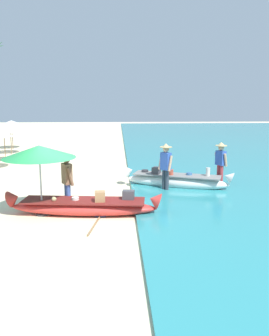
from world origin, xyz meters
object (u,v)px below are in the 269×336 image
at_px(boat_white_midground, 176,181).
at_px(person_vendor_assistant, 221,161).
at_px(person_tourist_customer, 67,180).
at_px(patio_umbrella_large, 39,152).
at_px(paddle, 97,222).
at_px(boat_red_foreground, 84,206).
at_px(person_vendor_hatted, 166,164).

bearing_deg(boat_white_midground, person_vendor_assistant, 2.63).
relative_size(person_tourist_customer, person_vendor_assistant, 0.95).
height_order(patio_umbrella_large, paddle, patio_umbrella_large).
height_order(boat_white_midground, paddle, boat_white_midground).
xyz_separation_m(boat_red_foreground, person_tourist_customer, (-0.56, 0.57, 0.68)).
bearing_deg(person_tourist_customer, patio_umbrella_large, -142.70).
bearing_deg(person_tourist_customer, person_vendor_hatted, 29.75).
height_order(person_vendor_hatted, person_vendor_assistant, person_vendor_hatted).
bearing_deg(person_vendor_assistant, patio_umbrella_large, -154.33).
bearing_deg(boat_white_midground, boat_red_foreground, -137.73).
distance_m(person_vendor_hatted, patio_umbrella_large, 4.71).
bearing_deg(person_vendor_assistant, person_vendor_hatted, -165.72).
relative_size(boat_white_midground, patio_umbrella_large, 1.97).
bearing_deg(person_vendor_assistant, boat_red_foreground, -148.56).
height_order(person_vendor_hatted, patio_umbrella_large, patio_umbrella_large).
height_order(boat_red_foreground, patio_umbrella_large, patio_umbrella_large).
relative_size(boat_red_foreground, boat_white_midground, 1.13).
bearing_deg(person_vendor_hatted, patio_umbrella_large, -148.85).
bearing_deg(boat_red_foreground, patio_umbrella_large, 178.02).
distance_m(person_tourist_customer, patio_umbrella_large, 1.27).
bearing_deg(person_vendor_hatted, person_vendor_assistant, 14.28).
distance_m(boat_red_foreground, person_tourist_customer, 1.04).
relative_size(person_vendor_hatted, person_tourist_customer, 1.07).
height_order(boat_red_foreground, boat_white_midground, boat_white_midground).
bearing_deg(boat_white_midground, person_vendor_hatted, -135.52).
bearing_deg(boat_white_midground, patio_umbrella_large, -147.16).
xyz_separation_m(person_tourist_customer, paddle, (0.95, -1.27, -0.91)).
bearing_deg(boat_red_foreground, person_tourist_customer, 134.50).
xyz_separation_m(boat_red_foreground, boat_white_midground, (3.21, 2.91, 0.05)).
distance_m(boat_white_midground, person_tourist_customer, 4.48).
distance_m(person_vendor_hatted, person_tourist_customer, 3.78).
height_order(boat_red_foreground, paddle, boat_red_foreground).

